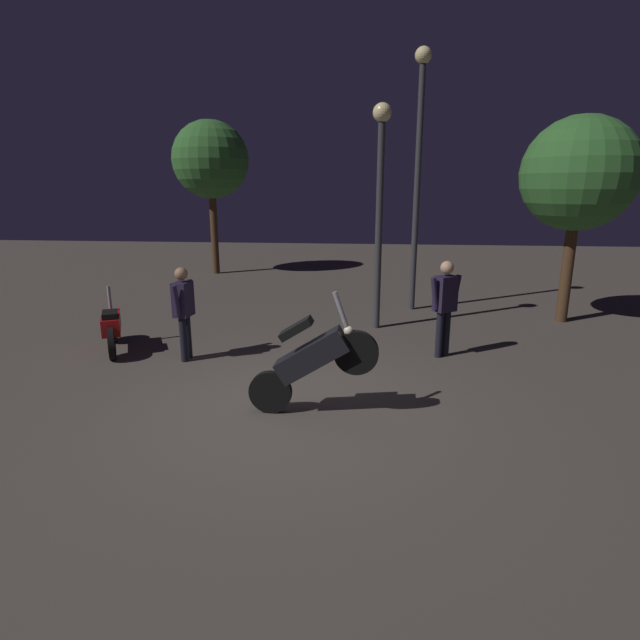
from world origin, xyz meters
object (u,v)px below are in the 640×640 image
object	(u,v)px
motorcycle_red_parked_left	(112,327)
person_rider_beside	(183,306)
motorcycle_black_foreground	(312,360)
person_bystander_far	(445,301)
streetlamp_far	(419,153)
streetlamp_near	(380,188)

from	to	relation	value
motorcycle_red_parked_left	person_rider_beside	size ratio (longest dim) A/B	0.97
motorcycle_black_foreground	person_rider_beside	distance (m)	3.04
motorcycle_red_parked_left	person_bystander_far	bearing A→B (deg)	-113.59
streetlamp_far	streetlamp_near	bearing A→B (deg)	-116.35
motorcycle_black_foreground	streetlamp_near	bearing A→B (deg)	80.31
streetlamp_far	person_rider_beside	bearing A→B (deg)	-134.84
motorcycle_red_parked_left	streetlamp_near	bearing A→B (deg)	-93.00
person_rider_beside	streetlamp_near	size ratio (longest dim) A/B	0.36
person_rider_beside	person_bystander_far	distance (m)	4.38
person_bystander_far	streetlamp_far	size ratio (longest dim) A/B	0.29
streetlamp_near	motorcycle_red_parked_left	bearing A→B (deg)	-157.09
motorcycle_red_parked_left	streetlamp_far	bearing A→B (deg)	-82.10
streetlamp_near	motorcycle_black_foreground	bearing A→B (deg)	-101.38
streetlamp_far	motorcycle_red_parked_left	bearing A→B (deg)	-146.19
person_rider_beside	streetlamp_near	world-z (taller)	streetlamp_near
motorcycle_black_foreground	motorcycle_red_parked_left	size ratio (longest dim) A/B	1.08
streetlamp_near	streetlamp_far	bearing A→B (deg)	63.65
person_bystander_far	motorcycle_black_foreground	bearing A→B (deg)	-73.35
person_bystander_far	person_rider_beside	bearing A→B (deg)	-117.28
motorcycle_black_foreground	person_rider_beside	xyz separation A→B (m)	(-2.36, 1.91, 0.19)
motorcycle_black_foreground	streetlamp_far	bearing A→B (deg)	75.71
person_bystander_far	streetlamp_far	bearing A→B (deg)	148.86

